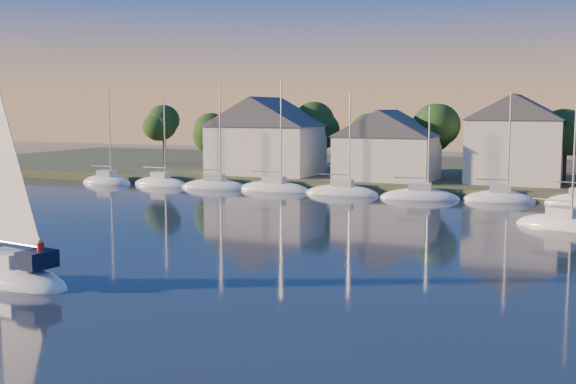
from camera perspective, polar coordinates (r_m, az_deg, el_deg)
The scene contains 10 objects.
ground at distance 30.76m, azimuth -10.95°, elevation -11.04°, with size 260.00×260.00×0.00m, color black.
shoreline_land at distance 100.92m, azimuth 13.87°, elevation 1.20°, with size 160.00×50.00×2.00m, color #3A4226.
wooden_dock at distance 78.46m, azimuth 11.03°, elevation -0.25°, with size 120.00×3.00×1.00m, color brown.
clubhouse_west at distance 90.83m, azimuth -1.75°, elevation 4.55°, with size 13.65×9.45×9.64m.
clubhouse_centre at distance 84.31m, azimuth 7.86°, elevation 3.78°, with size 11.55×8.40×8.08m.
clubhouse_east at distance 83.61m, azimuth 17.54°, elevation 4.11°, with size 10.50×8.40×9.80m.
tree_line at distance 88.35m, azimuth 13.96°, elevation 5.10°, with size 93.40×5.40×8.90m.
moored_fleet at distance 75.54m, azimuth 10.54°, elevation -0.43°, with size 87.50×2.40×12.05m.
hero_sailboat at distance 41.67m, azimuth -21.19°, elevation -5.85°, with size 9.30×4.26×14.00m.
drifting_sailboat_right at distance 59.76m, azimuth 20.80°, elevation -2.62°, with size 7.82×4.85×11.74m.
Camera 1 is at (16.73, -24.08, 9.30)m, focal length 45.00 mm.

